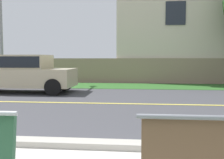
# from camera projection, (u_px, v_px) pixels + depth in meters

# --- Properties ---
(ground_plane) EXTENTS (140.00, 140.00, 0.00)m
(ground_plane) POSITION_uv_depth(u_px,v_px,m) (127.00, 97.00, 9.84)
(ground_plane) COLOR #665B4C
(curb_edge) EXTENTS (44.00, 0.30, 0.11)m
(curb_edge) POSITION_uv_depth(u_px,v_px,m) (109.00, 145.00, 4.23)
(curb_edge) COLOR #ADA89E
(curb_edge) RESTS_ON ground_plane
(street_asphalt) EXTENTS (52.00, 8.00, 0.01)m
(street_asphalt) POSITION_uv_depth(u_px,v_px,m) (124.00, 104.00, 8.35)
(street_asphalt) COLOR #424247
(street_asphalt) RESTS_ON ground_plane
(road_centre_line) EXTENTS (48.00, 0.14, 0.01)m
(road_centre_line) POSITION_uv_depth(u_px,v_px,m) (124.00, 104.00, 8.35)
(road_centre_line) COLOR #E0CC4C
(road_centre_line) RESTS_ON ground_plane
(far_verge_grass) EXTENTS (48.00, 2.80, 0.02)m
(far_verge_grass) POSITION_uv_depth(u_px,v_px,m) (130.00, 86.00, 13.70)
(far_verge_grass) COLOR #2D6026
(far_verge_grass) RESTS_ON ground_plane
(car_beige_near) EXTENTS (4.30, 1.86, 1.54)m
(car_beige_near) POSITION_uv_depth(u_px,v_px,m) (21.00, 72.00, 11.11)
(car_beige_near) COLOR #C6B793
(car_beige_near) RESTS_ON ground_plane
(streetlamp) EXTENTS (0.24, 2.10, 6.66)m
(streetlamp) POSITION_uv_depth(u_px,v_px,m) (2.00, 11.00, 13.88)
(streetlamp) COLOR gray
(streetlamp) RESTS_ON ground_plane
(garden_wall) EXTENTS (13.00, 0.36, 1.40)m
(garden_wall) POSITION_uv_depth(u_px,v_px,m) (127.00, 71.00, 15.61)
(garden_wall) COLOR gray
(garden_wall) RESTS_ON ground_plane
(house_across_street) EXTENTS (12.94, 6.91, 7.70)m
(house_across_street) POSITION_uv_depth(u_px,v_px,m) (211.00, 21.00, 17.98)
(house_across_street) COLOR beige
(house_across_street) RESTS_ON ground_plane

